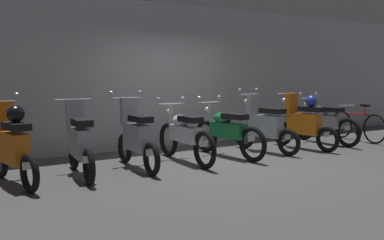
{
  "coord_description": "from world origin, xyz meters",
  "views": [
    {
      "loc": [
        -4.23,
        -6.05,
        1.53
      ],
      "look_at": [
        -0.31,
        0.34,
        0.75
      ],
      "focal_mm": 39.11,
      "sensor_mm": 36.0,
      "label": 1
    }
  ],
  "objects_px": {
    "motorbike_slot_0": "(12,145)",
    "motorbike_slot_1": "(80,142)",
    "motorbike_slot_2": "(136,137)",
    "motorbike_slot_3": "(184,135)",
    "bicycle": "(358,126)",
    "motorbike_slot_6": "(303,122)",
    "motorbike_slot_7": "(324,122)",
    "motorbike_slot_4": "(227,131)",
    "motorbike_slot_5": "(264,126)"
  },
  "relations": [
    {
      "from": "motorbike_slot_0",
      "to": "motorbike_slot_1",
      "type": "height_order",
      "value": "motorbike_slot_0"
    },
    {
      "from": "motorbike_slot_2",
      "to": "motorbike_slot_1",
      "type": "bearing_deg",
      "value": -177.83
    },
    {
      "from": "motorbike_slot_1",
      "to": "motorbike_slot_3",
      "type": "distance_m",
      "value": 1.91
    },
    {
      "from": "motorbike_slot_1",
      "to": "bicycle",
      "type": "height_order",
      "value": "motorbike_slot_1"
    },
    {
      "from": "motorbike_slot_6",
      "to": "bicycle",
      "type": "height_order",
      "value": "motorbike_slot_6"
    },
    {
      "from": "motorbike_slot_3",
      "to": "motorbike_slot_7",
      "type": "height_order",
      "value": "same"
    },
    {
      "from": "motorbike_slot_0",
      "to": "motorbike_slot_4",
      "type": "xyz_separation_m",
      "value": [
        3.83,
        0.1,
        -0.08
      ]
    },
    {
      "from": "motorbike_slot_0",
      "to": "motorbike_slot_6",
      "type": "relative_size",
      "value": 0.99
    },
    {
      "from": "motorbike_slot_0",
      "to": "motorbike_slot_1",
      "type": "bearing_deg",
      "value": 1.05
    },
    {
      "from": "motorbike_slot_5",
      "to": "motorbike_slot_7",
      "type": "distance_m",
      "value": 1.92
    },
    {
      "from": "motorbike_slot_7",
      "to": "motorbike_slot_4",
      "type": "bearing_deg",
      "value": -177.2
    },
    {
      "from": "motorbike_slot_4",
      "to": "motorbike_slot_5",
      "type": "relative_size",
      "value": 1.16
    },
    {
      "from": "motorbike_slot_5",
      "to": "motorbike_slot_4",
      "type": "bearing_deg",
      "value": -178.65
    },
    {
      "from": "motorbike_slot_0",
      "to": "motorbike_slot_1",
      "type": "distance_m",
      "value": 0.97
    },
    {
      "from": "motorbike_slot_2",
      "to": "motorbike_slot_7",
      "type": "height_order",
      "value": "motorbike_slot_2"
    },
    {
      "from": "motorbike_slot_1",
      "to": "motorbike_slot_5",
      "type": "xyz_separation_m",
      "value": [
        3.81,
        0.11,
        0.0
      ]
    },
    {
      "from": "motorbike_slot_5",
      "to": "motorbike_slot_6",
      "type": "distance_m",
      "value": 0.97
    },
    {
      "from": "motorbike_slot_2",
      "to": "motorbike_slot_6",
      "type": "distance_m",
      "value": 3.82
    },
    {
      "from": "motorbike_slot_3",
      "to": "motorbike_slot_5",
      "type": "bearing_deg",
      "value": 1.07
    },
    {
      "from": "motorbike_slot_3",
      "to": "motorbike_slot_0",
      "type": "bearing_deg",
      "value": -178.19
    },
    {
      "from": "motorbike_slot_1",
      "to": "motorbike_slot_6",
      "type": "height_order",
      "value": "same"
    },
    {
      "from": "motorbike_slot_1",
      "to": "motorbike_slot_7",
      "type": "distance_m",
      "value": 5.74
    },
    {
      "from": "motorbike_slot_4",
      "to": "motorbike_slot_5",
      "type": "height_order",
      "value": "motorbike_slot_5"
    },
    {
      "from": "motorbike_slot_2",
      "to": "motorbike_slot_3",
      "type": "relative_size",
      "value": 0.86
    },
    {
      "from": "motorbike_slot_0",
      "to": "motorbike_slot_7",
      "type": "height_order",
      "value": "motorbike_slot_0"
    },
    {
      "from": "motorbike_slot_1",
      "to": "motorbike_slot_6",
      "type": "bearing_deg",
      "value": -0.45
    },
    {
      "from": "motorbike_slot_6",
      "to": "motorbike_slot_2",
      "type": "bearing_deg",
      "value": 178.9
    },
    {
      "from": "motorbike_slot_1",
      "to": "motorbike_slot_4",
      "type": "height_order",
      "value": "motorbike_slot_1"
    },
    {
      "from": "motorbike_slot_4",
      "to": "motorbike_slot_3",
      "type": "bearing_deg",
      "value": -179.21
    },
    {
      "from": "motorbike_slot_0",
      "to": "motorbike_slot_1",
      "type": "relative_size",
      "value": 0.99
    },
    {
      "from": "motorbike_slot_1",
      "to": "motorbike_slot_6",
      "type": "distance_m",
      "value": 4.77
    },
    {
      "from": "motorbike_slot_6",
      "to": "motorbike_slot_7",
      "type": "height_order",
      "value": "motorbike_slot_6"
    },
    {
      "from": "motorbike_slot_2",
      "to": "motorbike_slot_4",
      "type": "distance_m",
      "value": 1.91
    },
    {
      "from": "motorbike_slot_0",
      "to": "motorbike_slot_7",
      "type": "distance_m",
      "value": 6.7
    },
    {
      "from": "motorbike_slot_6",
      "to": "motorbike_slot_7",
      "type": "distance_m",
      "value": 1.0
    },
    {
      "from": "motorbike_slot_4",
      "to": "bicycle",
      "type": "bearing_deg",
      "value": -0.27
    },
    {
      "from": "motorbike_slot_3",
      "to": "motorbike_slot_6",
      "type": "xyz_separation_m",
      "value": [
        2.86,
        -0.11,
        0.07
      ]
    },
    {
      "from": "motorbike_slot_0",
      "to": "bicycle",
      "type": "relative_size",
      "value": 0.97
    },
    {
      "from": "motorbike_slot_2",
      "to": "motorbike_slot_7",
      "type": "xyz_separation_m",
      "value": [
        4.78,
        0.19,
        -0.04
      ]
    },
    {
      "from": "motorbike_slot_0",
      "to": "motorbike_slot_5",
      "type": "bearing_deg",
      "value": 1.51
    },
    {
      "from": "bicycle",
      "to": "motorbike_slot_2",
      "type": "bearing_deg",
      "value": -179.69
    },
    {
      "from": "motorbike_slot_5",
      "to": "bicycle",
      "type": "distance_m",
      "value": 2.91
    },
    {
      "from": "motorbike_slot_1",
      "to": "motorbike_slot_5",
      "type": "distance_m",
      "value": 3.82
    },
    {
      "from": "motorbike_slot_4",
      "to": "motorbike_slot_1",
      "type": "bearing_deg",
      "value": -178.28
    },
    {
      "from": "bicycle",
      "to": "motorbike_slot_4",
      "type": "bearing_deg",
      "value": 179.73
    },
    {
      "from": "motorbike_slot_2",
      "to": "motorbike_slot_7",
      "type": "bearing_deg",
      "value": 2.28
    },
    {
      "from": "motorbike_slot_4",
      "to": "motorbike_slot_7",
      "type": "relative_size",
      "value": 1.0
    },
    {
      "from": "motorbike_slot_3",
      "to": "motorbike_slot_7",
      "type": "distance_m",
      "value": 3.83
    },
    {
      "from": "motorbike_slot_1",
      "to": "bicycle",
      "type": "bearing_deg",
      "value": 0.58
    },
    {
      "from": "motorbike_slot_2",
      "to": "motorbike_slot_0",
      "type": "bearing_deg",
      "value": -178.39
    }
  ]
}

